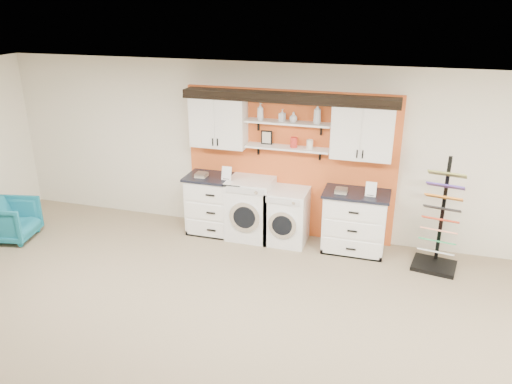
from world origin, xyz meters
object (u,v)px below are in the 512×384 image
(washer, at_px, (251,208))
(dryer, at_px, (287,216))
(sample_rack, at_px, (438,234))
(base_cabinet_right, at_px, (355,222))
(armchair, at_px, (12,220))
(base_cabinet_left, at_px, (218,205))

(washer, relative_size, dryer, 1.13)
(sample_rack, bearing_deg, base_cabinet_right, -179.84)
(dryer, bearing_deg, base_cabinet_right, 0.18)
(washer, distance_m, armchair, 3.91)
(base_cabinet_right, height_order, sample_rack, sample_rack)
(washer, bearing_deg, sample_rack, -3.84)
(washer, distance_m, dryer, 0.62)
(base_cabinet_left, relative_size, dryer, 1.15)
(sample_rack, distance_m, armchair, 6.69)
(base_cabinet_right, bearing_deg, sample_rack, -9.23)
(base_cabinet_right, relative_size, dryer, 1.12)
(base_cabinet_left, distance_m, armchair, 3.36)
(washer, xyz_separation_m, armchair, (-3.71, -1.20, -0.17))
(base_cabinet_left, distance_m, base_cabinet_right, 2.26)
(base_cabinet_right, distance_m, washer, 1.68)
(base_cabinet_left, distance_m, dryer, 1.19)
(base_cabinet_right, bearing_deg, armchair, -167.38)
(dryer, distance_m, sample_rack, 2.29)
(base_cabinet_left, relative_size, base_cabinet_right, 1.02)
(base_cabinet_left, distance_m, sample_rack, 3.48)
(sample_rack, relative_size, armchair, 2.30)
(base_cabinet_right, relative_size, sample_rack, 0.60)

